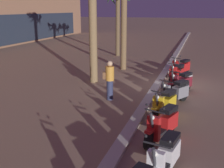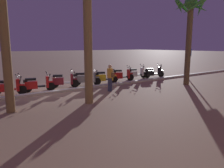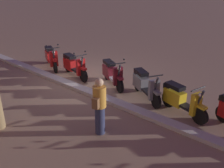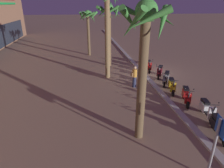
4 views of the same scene
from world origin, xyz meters
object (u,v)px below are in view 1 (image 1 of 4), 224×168
(scooter_red_mid_centre, at_px, (164,124))
(scooter_red_mid_rear, at_px, (177,73))
(scooter_white_tail_end, at_px, (165,157))
(scooter_maroon_second_in_line, at_px, (182,83))
(pedestrian_strolling_near_curb, at_px, (110,79))
(palm_tree_near_sign, at_px, (118,5))
(scooter_red_lead_nearest, at_px, (182,67))
(scooter_yellow_gap_after_mid, at_px, (165,104))
(scooter_grey_last_in_row, at_px, (176,92))

(scooter_red_mid_centre, height_order, scooter_red_mid_rear, same)
(scooter_white_tail_end, relative_size, scooter_maroon_second_in_line, 1.11)
(scooter_white_tail_end, height_order, pedestrian_strolling_near_curb, pedestrian_strolling_near_curb)
(pedestrian_strolling_near_curb, bearing_deg, scooter_red_mid_centre, -137.75)
(scooter_maroon_second_in_line, bearing_deg, pedestrian_strolling_near_curb, 124.74)
(palm_tree_near_sign, bearing_deg, scooter_red_lead_nearest, -133.46)
(scooter_yellow_gap_after_mid, relative_size, scooter_red_lead_nearest, 0.99)
(scooter_grey_last_in_row, bearing_deg, scooter_red_mid_rear, 4.13)
(scooter_yellow_gap_after_mid, distance_m, scooter_red_lead_nearest, 6.33)
(scooter_red_mid_centre, distance_m, pedestrian_strolling_near_curb, 3.77)
(scooter_yellow_gap_after_mid, relative_size, scooter_maroon_second_in_line, 1.05)
(scooter_red_mid_rear, height_order, scooter_red_lead_nearest, same)
(scooter_red_mid_centre, xyz_separation_m, palm_tree_near_sign, (12.90, 5.28, 3.33))
(scooter_white_tail_end, distance_m, pedestrian_strolling_near_curb, 5.29)
(scooter_red_lead_nearest, bearing_deg, scooter_maroon_second_in_line, -175.87)
(palm_tree_near_sign, bearing_deg, scooter_grey_last_in_row, -151.53)
(scooter_maroon_second_in_line, relative_size, pedestrian_strolling_near_curb, 1.02)
(scooter_maroon_second_in_line, bearing_deg, palm_tree_near_sign, 33.27)
(scooter_white_tail_end, height_order, palm_tree_near_sign, palm_tree_near_sign)
(scooter_grey_last_in_row, relative_size, scooter_red_lead_nearest, 0.97)
(scooter_white_tail_end, distance_m, scooter_red_lead_nearest, 9.70)
(scooter_white_tail_end, xyz_separation_m, scooter_red_mid_rear, (8.09, 0.46, 0.00))
(scooter_maroon_second_in_line, bearing_deg, scooter_grey_last_in_row, 176.23)
(scooter_grey_last_in_row, height_order, palm_tree_near_sign, palm_tree_near_sign)
(scooter_white_tail_end, bearing_deg, palm_tree_near_sign, 20.79)
(scooter_white_tail_end, bearing_deg, scooter_red_mid_rear, 3.25)
(scooter_white_tail_end, relative_size, scooter_red_mid_rear, 1.00)
(scooter_yellow_gap_after_mid, relative_size, scooter_grey_last_in_row, 1.02)
(scooter_yellow_gap_after_mid, height_order, scooter_grey_last_in_row, same)
(scooter_red_mid_centre, xyz_separation_m, scooter_red_mid_rear, (6.39, 0.20, -0.02))
(scooter_red_mid_rear, bearing_deg, palm_tree_near_sign, 37.99)
(scooter_maroon_second_in_line, bearing_deg, scooter_yellow_gap_after_mid, 173.87)
(scooter_white_tail_end, height_order, scooter_maroon_second_in_line, same)
(scooter_red_mid_centre, bearing_deg, scooter_white_tail_end, -171.23)
(pedestrian_strolling_near_curb, bearing_deg, scooter_maroon_second_in_line, -55.26)
(pedestrian_strolling_near_curb, bearing_deg, scooter_grey_last_in_row, -83.25)
(scooter_yellow_gap_after_mid, bearing_deg, scooter_grey_last_in_row, -8.67)
(scooter_maroon_second_in_line, distance_m, scooter_red_mid_rear, 1.79)
(scooter_red_lead_nearest, xyz_separation_m, pedestrian_strolling_near_curb, (-5.21, 2.43, 0.39))
(scooter_white_tail_end, xyz_separation_m, scooter_maroon_second_in_line, (6.33, 0.12, 0.01))
(scooter_yellow_gap_after_mid, xyz_separation_m, scooter_red_lead_nearest, (6.33, -0.08, -0.01))
(scooter_white_tail_end, relative_size, pedestrian_strolling_near_curb, 1.13)
(scooter_yellow_gap_after_mid, bearing_deg, scooter_red_lead_nearest, -0.70)
(scooter_grey_last_in_row, bearing_deg, scooter_red_lead_nearest, 1.64)
(scooter_red_lead_nearest, xyz_separation_m, palm_tree_near_sign, (4.91, 5.18, 3.36))
(scooter_red_mid_rear, bearing_deg, pedestrian_strolling_near_curb, 147.15)
(scooter_white_tail_end, distance_m, scooter_maroon_second_in_line, 6.34)
(scooter_maroon_second_in_line, relative_size, scooter_red_mid_rear, 0.90)
(scooter_maroon_second_in_line, height_order, pedestrian_strolling_near_curb, pedestrian_strolling_near_curb)
(palm_tree_near_sign, relative_size, pedestrian_strolling_near_curb, 3.16)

